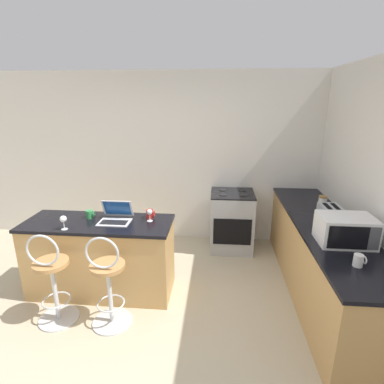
{
  "coord_description": "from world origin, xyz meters",
  "views": [
    {
      "loc": [
        0.76,
        -2.31,
        2.18
      ],
      "look_at": [
        0.42,
        1.57,
        0.98
      ],
      "focal_mm": 28.0,
      "sensor_mm": 36.0,
      "label": 1
    }
  ],
  "objects_px": {
    "microwave": "(346,230)",
    "mug_white": "(359,260)",
    "mug_green": "(90,214)",
    "wine_glass_tall": "(63,220)",
    "stove_range": "(232,221)",
    "laptop": "(116,216)",
    "toaster": "(330,215)",
    "bar_stool_near": "(52,281)",
    "wine_glass_short": "(150,213)",
    "mug_red": "(150,214)",
    "bar_stool_far": "(108,284)",
    "storage_jar": "(322,203)"
  },
  "relations": [
    {
      "from": "microwave",
      "to": "mug_white",
      "type": "distance_m",
      "value": 0.43
    },
    {
      "from": "mug_green",
      "to": "wine_glass_tall",
      "type": "xyz_separation_m",
      "value": [
        -0.14,
        -0.33,
        0.06
      ]
    },
    {
      "from": "laptop",
      "to": "wine_glass_short",
      "type": "relative_size",
      "value": 2.44
    },
    {
      "from": "toaster",
      "to": "mug_green",
      "type": "bearing_deg",
      "value": -177.93
    },
    {
      "from": "microwave",
      "to": "bar_stool_near",
      "type": "bearing_deg",
      "value": -175.06
    },
    {
      "from": "toaster",
      "to": "storage_jar",
      "type": "xyz_separation_m",
      "value": [
        0.05,
        0.41,
        -0.01
      ]
    },
    {
      "from": "laptop",
      "to": "mug_red",
      "type": "xyz_separation_m",
      "value": [
        0.36,
        0.11,
        -0.01
      ]
    },
    {
      "from": "stove_range",
      "to": "mug_red",
      "type": "distance_m",
      "value": 1.53
    },
    {
      "from": "mug_white",
      "to": "wine_glass_short",
      "type": "bearing_deg",
      "value": 157.52
    },
    {
      "from": "storage_jar",
      "to": "wine_glass_tall",
      "type": "relative_size",
      "value": 1.18
    },
    {
      "from": "wine_glass_short",
      "to": "microwave",
      "type": "bearing_deg",
      "value": -10.7
    },
    {
      "from": "bar_stool_far",
      "to": "laptop",
      "type": "height_order",
      "value": "laptop"
    },
    {
      "from": "bar_stool_far",
      "to": "mug_white",
      "type": "xyz_separation_m",
      "value": [
        2.19,
        -0.18,
        0.46
      ]
    },
    {
      "from": "laptop",
      "to": "storage_jar",
      "type": "xyz_separation_m",
      "value": [
        2.41,
        0.56,
        0.03
      ]
    },
    {
      "from": "bar_stool_far",
      "to": "mug_red",
      "type": "distance_m",
      "value": 0.88
    },
    {
      "from": "stove_range",
      "to": "mug_red",
      "type": "relative_size",
      "value": 8.8
    },
    {
      "from": "microwave",
      "to": "stove_range",
      "type": "xyz_separation_m",
      "value": [
        -0.98,
        1.52,
        -0.57
      ]
    },
    {
      "from": "bar_stool_near",
      "to": "bar_stool_far",
      "type": "relative_size",
      "value": 1.0
    },
    {
      "from": "bar_stool_near",
      "to": "laptop",
      "type": "xyz_separation_m",
      "value": [
        0.48,
        0.59,
        0.47
      ]
    },
    {
      "from": "microwave",
      "to": "wine_glass_tall",
      "type": "distance_m",
      "value": 2.79
    },
    {
      "from": "mug_green",
      "to": "mug_white",
      "type": "distance_m",
      "value": 2.73
    },
    {
      "from": "microwave",
      "to": "wine_glass_short",
      "type": "relative_size",
      "value": 3.48
    },
    {
      "from": "toaster",
      "to": "wine_glass_tall",
      "type": "relative_size",
      "value": 1.88
    },
    {
      "from": "bar_stool_near",
      "to": "stove_range",
      "type": "xyz_separation_m",
      "value": [
        1.83,
        1.77,
        -0.03
      ]
    },
    {
      "from": "microwave",
      "to": "mug_green",
      "type": "relative_size",
      "value": 4.91
    },
    {
      "from": "bar_stool_near",
      "to": "mug_white",
      "type": "xyz_separation_m",
      "value": [
        2.76,
        -0.18,
        0.46
      ]
    },
    {
      "from": "laptop",
      "to": "mug_white",
      "type": "xyz_separation_m",
      "value": [
        2.28,
        -0.76,
        -0.0
      ]
    },
    {
      "from": "storage_jar",
      "to": "toaster",
      "type": "bearing_deg",
      "value": -96.6
    },
    {
      "from": "bar_stool_near",
      "to": "storage_jar",
      "type": "distance_m",
      "value": 3.15
    },
    {
      "from": "laptop",
      "to": "toaster",
      "type": "xyz_separation_m",
      "value": [
        2.36,
        0.15,
        0.04
      ]
    },
    {
      "from": "microwave",
      "to": "storage_jar",
      "type": "bearing_deg",
      "value": 84.82
    },
    {
      "from": "stove_range",
      "to": "wine_glass_short",
      "type": "xyz_separation_m",
      "value": [
        -0.97,
        -1.16,
        0.54
      ]
    },
    {
      "from": "storage_jar",
      "to": "bar_stool_far",
      "type": "bearing_deg",
      "value": -153.68
    },
    {
      "from": "mug_green",
      "to": "storage_jar",
      "type": "bearing_deg",
      "value": 10.53
    },
    {
      "from": "bar_stool_near",
      "to": "wine_glass_short",
      "type": "distance_m",
      "value": 1.17
    },
    {
      "from": "mug_white",
      "to": "laptop",
      "type": "bearing_deg",
      "value": 161.48
    },
    {
      "from": "bar_stool_far",
      "to": "laptop",
      "type": "xyz_separation_m",
      "value": [
        -0.09,
        0.59,
        0.47
      ]
    },
    {
      "from": "mug_green",
      "to": "toaster",
      "type": "bearing_deg",
      "value": 2.07
    },
    {
      "from": "storage_jar",
      "to": "wine_glass_short",
      "type": "bearing_deg",
      "value": -165.16
    },
    {
      "from": "wine_glass_short",
      "to": "mug_red",
      "type": "bearing_deg",
      "value": 102.05
    },
    {
      "from": "bar_stool_far",
      "to": "wine_glass_short",
      "type": "bearing_deg",
      "value": 64.43
    },
    {
      "from": "wine_glass_tall",
      "to": "stove_range",
      "type": "bearing_deg",
      "value": 38.73
    },
    {
      "from": "microwave",
      "to": "mug_white",
      "type": "height_order",
      "value": "microwave"
    },
    {
      "from": "microwave",
      "to": "toaster",
      "type": "distance_m",
      "value": 0.5
    },
    {
      "from": "stove_range",
      "to": "wine_glass_tall",
      "type": "xyz_separation_m",
      "value": [
        -1.81,
        -1.45,
        0.55
      ]
    },
    {
      "from": "stove_range",
      "to": "storage_jar",
      "type": "relative_size",
      "value": 4.95
    },
    {
      "from": "toaster",
      "to": "mug_white",
      "type": "distance_m",
      "value": 0.92
    },
    {
      "from": "wine_glass_tall",
      "to": "mug_red",
      "type": "xyz_separation_m",
      "value": [
        0.82,
        0.39,
        -0.06
      ]
    },
    {
      "from": "mug_green",
      "to": "mug_white",
      "type": "xyz_separation_m",
      "value": [
        2.61,
        -0.82,
        0.01
      ]
    },
    {
      "from": "mug_green",
      "to": "mug_red",
      "type": "bearing_deg",
      "value": 4.97
    }
  ]
}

